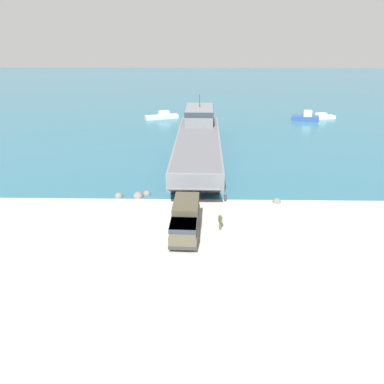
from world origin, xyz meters
TOP-DOWN VIEW (x-y plane):
  - ground_plane at (0.00, 0.00)m, footprint 240.00×240.00m
  - water_surface at (0.00, 97.26)m, footprint 240.00×180.00m
  - landing_craft at (2.83, 28.58)m, footprint 7.82×38.33m
  - military_truck at (1.68, -1.04)m, footprint 2.86×7.48m
  - soldier_on_ramp at (5.18, -0.19)m, footprint 0.41×0.50m
  - moored_boat_a at (27.11, 51.41)m, footprint 6.31×4.05m
  - moored_boat_b at (-5.65, 52.62)m, footprint 7.89×4.56m
  - moored_boat_c at (30.76, 53.39)m, footprint 7.97×3.66m
  - mooring_bollard at (6.14, 6.83)m, footprint 0.35×0.35m
  - shoreline_rock_a at (-4.41, 7.89)m, footprint 1.27×1.27m
  - shoreline_rock_b at (-3.45, 8.64)m, footprint 1.00×1.00m
  - shoreline_rock_c at (-6.78, 7.86)m, footprint 1.04×1.04m
  - shoreline_rock_d at (12.20, 6.66)m, footprint 1.00×1.00m

SIDE VIEW (x-z plane):
  - ground_plane at x=0.00m, z-range 0.00..0.00m
  - shoreline_rock_a at x=-4.41m, z-range -0.64..0.64m
  - shoreline_rock_b at x=-3.45m, z-range -0.50..0.50m
  - shoreline_rock_c at x=-6.78m, z-range -0.52..0.52m
  - shoreline_rock_d at x=12.20m, z-range -0.50..0.50m
  - water_surface at x=0.00m, z-range 0.00..0.01m
  - moored_boat_c at x=30.76m, z-range -0.22..1.08m
  - mooring_bollard at x=6.14m, z-range 0.04..0.99m
  - moored_boat_b at x=-5.65m, z-range -0.30..1.49m
  - moored_boat_a at x=27.11m, z-range -0.38..1.87m
  - soldier_on_ramp at x=5.18m, z-range 0.15..1.94m
  - military_truck at x=1.68m, z-range 0.06..3.09m
  - landing_craft at x=2.83m, z-range -1.99..5.89m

